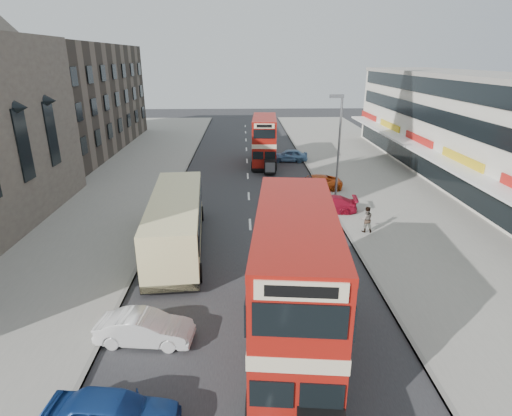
% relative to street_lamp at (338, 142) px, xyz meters
% --- Properties ---
extents(ground, '(160.00, 160.00, 0.00)m').
position_rel_street_lamp_xyz_m(ground, '(-6.52, -18.00, -4.78)').
color(ground, '#28282B').
rests_on(ground, ground).
extents(road_surface, '(12.00, 90.00, 0.01)m').
position_rel_street_lamp_xyz_m(road_surface, '(-6.52, 2.00, -4.78)').
color(road_surface, '#28282B').
rests_on(road_surface, ground).
extents(pavement_right, '(12.00, 90.00, 0.15)m').
position_rel_street_lamp_xyz_m(pavement_right, '(5.48, 2.00, -4.71)').
color(pavement_right, gray).
rests_on(pavement_right, ground).
extents(pavement_left, '(12.00, 90.00, 0.15)m').
position_rel_street_lamp_xyz_m(pavement_left, '(-18.52, 2.00, -4.71)').
color(pavement_left, gray).
rests_on(pavement_left, ground).
extents(kerb_left, '(0.20, 90.00, 0.16)m').
position_rel_street_lamp_xyz_m(kerb_left, '(-12.62, 2.00, -4.71)').
color(kerb_left, gray).
rests_on(kerb_left, ground).
extents(kerb_right, '(0.20, 90.00, 0.16)m').
position_rel_street_lamp_xyz_m(kerb_right, '(-0.42, 2.00, -4.71)').
color(kerb_right, gray).
rests_on(kerb_right, ground).
extents(brick_terrace, '(14.00, 28.00, 12.00)m').
position_rel_street_lamp_xyz_m(brick_terrace, '(-28.52, 20.00, 1.22)').
color(brick_terrace, '#66594C').
rests_on(brick_terrace, ground).
extents(commercial_row, '(9.90, 46.20, 9.30)m').
position_rel_street_lamp_xyz_m(commercial_row, '(13.42, 4.00, -0.09)').
color(commercial_row, beige).
rests_on(commercial_row, ground).
extents(street_lamp, '(1.00, 0.20, 8.12)m').
position_rel_street_lamp_xyz_m(street_lamp, '(0.00, 0.00, 0.00)').
color(street_lamp, slate).
rests_on(street_lamp, ground).
extents(bus_main, '(3.57, 10.14, 5.47)m').
position_rel_street_lamp_xyz_m(bus_main, '(-5.16, -16.80, -1.91)').
color(bus_main, black).
rests_on(bus_main, ground).
extents(bus_second, '(2.79, 8.68, 4.72)m').
position_rel_street_lamp_xyz_m(bus_second, '(-4.72, 12.54, -2.30)').
color(bus_second, black).
rests_on(bus_second, ground).
extents(coach, '(3.62, 11.13, 2.90)m').
position_rel_street_lamp_xyz_m(coach, '(-10.85, -7.39, -3.07)').
color(coach, black).
rests_on(coach, ground).
extents(car_left_near, '(4.14, 2.01, 1.36)m').
position_rel_street_lamp_xyz_m(car_left_near, '(-10.88, -20.18, -4.11)').
color(car_left_near, navy).
rests_on(car_left_near, ground).
extents(car_left_front, '(3.88, 1.69, 1.24)m').
position_rel_street_lamp_xyz_m(car_left_front, '(-10.86, -16.00, -4.17)').
color(car_left_front, silver).
rests_on(car_left_front, ground).
extents(car_right_a, '(4.46, 2.26, 1.24)m').
position_rel_street_lamp_xyz_m(car_right_a, '(-0.97, -1.91, -4.16)').
color(car_right_a, '#A91029').
rests_on(car_right_a, ground).
extents(car_right_b, '(4.67, 2.29, 1.28)m').
position_rel_street_lamp_xyz_m(car_right_b, '(-1.02, 3.39, -4.15)').
color(car_right_b, '#D65215').
rests_on(car_right_b, ground).
extents(car_right_c, '(4.02, 1.81, 1.34)m').
position_rel_street_lamp_xyz_m(car_right_c, '(-2.02, 13.61, -4.11)').
color(car_right_c, '#5A88B4').
rests_on(car_right_c, ground).
extents(pedestrian_near, '(0.64, 0.45, 1.70)m').
position_rel_street_lamp_xyz_m(pedestrian_near, '(0.76, -5.78, -3.79)').
color(pedestrian_near, gray).
rests_on(pedestrian_near, pavement_right).
extents(cyclist, '(0.70, 1.57, 1.93)m').
position_rel_street_lamp_xyz_m(cyclist, '(-3.02, -0.53, -4.13)').
color(cyclist, gray).
rests_on(cyclist, ground).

